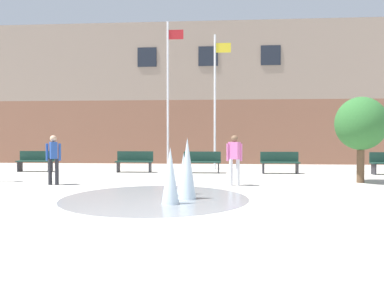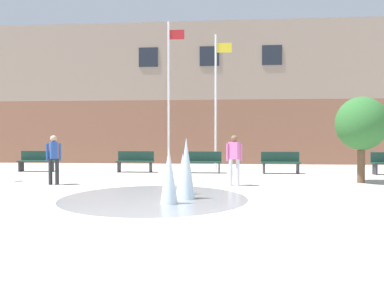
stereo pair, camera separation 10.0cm
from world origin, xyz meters
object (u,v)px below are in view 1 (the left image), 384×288
(park_bench_under_left_flagpole, at_px, (135,161))
(teen_by_trashcan, at_px, (234,156))
(park_bench_left_of_flagpoles, at_px, (36,161))
(street_tree_near_building, at_px, (361,124))
(park_bench_under_right_flagpole, at_px, (280,162))
(park_bench_center, at_px, (202,162))
(flagpole_left, at_px, (168,91))
(adult_near_bench, at_px, (53,156))
(flagpole_right, at_px, (216,97))

(park_bench_under_left_flagpole, xyz_separation_m, teen_by_trashcan, (4.17, -4.24, 0.45))
(park_bench_left_of_flagpoles, distance_m, street_tree_near_building, 13.35)
(park_bench_under_right_flagpole, bearing_deg, park_bench_center, 179.36)
(street_tree_near_building, bearing_deg, park_bench_center, 150.72)
(park_bench_under_right_flagpole, bearing_deg, street_tree_near_building, -54.12)
(park_bench_center, distance_m, park_bench_under_right_flagpole, 3.27)
(park_bench_under_right_flagpole, height_order, flagpole_left, flagpole_left)
(teen_by_trashcan, bearing_deg, park_bench_under_left_flagpole, 167.92)
(teen_by_trashcan, distance_m, flagpole_left, 7.14)
(adult_near_bench, bearing_deg, street_tree_near_building, -116.43)
(flagpole_left, relative_size, street_tree_near_building, 2.44)
(park_bench_under_right_flagpole, distance_m, street_tree_near_building, 4.02)
(park_bench_under_left_flagpole, height_order, street_tree_near_building, street_tree_near_building)
(park_bench_under_left_flagpole, distance_m, teen_by_trashcan, 5.96)
(park_bench_under_right_flagpole, xyz_separation_m, street_tree_near_building, (2.19, -3.03, 1.49))
(park_bench_left_of_flagpoles, relative_size, flagpole_right, 0.25)
(adult_near_bench, relative_size, flagpole_right, 0.25)
(teen_by_trashcan, height_order, flagpole_left, flagpole_left)
(park_bench_left_of_flagpoles, bearing_deg, park_bench_under_right_flagpole, -0.70)
(park_bench_under_right_flagpole, relative_size, street_tree_near_building, 0.55)
(park_bench_under_right_flagpole, xyz_separation_m, flagpole_left, (-4.96, 1.80, 3.27))
(park_bench_left_of_flagpoles, bearing_deg, teen_by_trashcan, -26.06)
(park_bench_under_left_flagpole, distance_m, flagpole_right, 4.87)
(park_bench_left_of_flagpoles, bearing_deg, street_tree_near_building, -13.77)
(flagpole_left, bearing_deg, adult_near_bench, -115.40)
(park_bench_under_right_flagpole, height_order, flagpole_right, flagpole_right)
(park_bench_left_of_flagpoles, bearing_deg, park_bench_center, -0.72)
(park_bench_left_of_flagpoles, xyz_separation_m, adult_near_bench, (2.83, -4.44, 0.45))
(park_bench_left_of_flagpoles, xyz_separation_m, teen_by_trashcan, (8.62, -4.22, 0.45))
(adult_near_bench, height_order, teen_by_trashcan, same)
(park_bench_under_left_flagpole, height_order, park_bench_center, same)
(adult_near_bench, distance_m, flagpole_left, 7.32)
(park_bench_center, bearing_deg, park_bench_under_left_flagpole, 177.84)
(park_bench_left_of_flagpoles, height_order, park_bench_center, same)
(teen_by_trashcan, height_order, flagpole_right, flagpole_right)
(adult_near_bench, height_order, flagpole_right, flagpole_right)
(park_bench_center, xyz_separation_m, adult_near_bench, (-4.59, -4.34, 0.45))
(adult_near_bench, distance_m, flagpole_right, 8.36)
(park_bench_left_of_flagpoles, relative_size, street_tree_near_building, 0.55)
(adult_near_bench, xyz_separation_m, flagpole_left, (2.90, 6.11, 2.82))
(park_bench_under_left_flagpole, distance_m, flagpole_left, 3.88)
(park_bench_left_of_flagpoles, xyz_separation_m, park_bench_center, (7.42, -0.09, 0.00))
(teen_by_trashcan, height_order, street_tree_near_building, street_tree_near_building)
(park_bench_left_of_flagpoles, height_order, flagpole_right, flagpole_right)
(adult_near_bench, distance_m, street_tree_near_building, 10.18)
(park_bench_under_left_flagpole, relative_size, flagpole_left, 0.23)
(flagpole_left, bearing_deg, park_bench_under_right_flagpole, -19.93)
(park_bench_under_left_flagpole, xyz_separation_m, adult_near_bench, (-1.62, -4.46, 0.45))
(flagpole_left, relative_size, flagpole_right, 1.10)
(adult_near_bench, relative_size, street_tree_near_building, 0.55)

